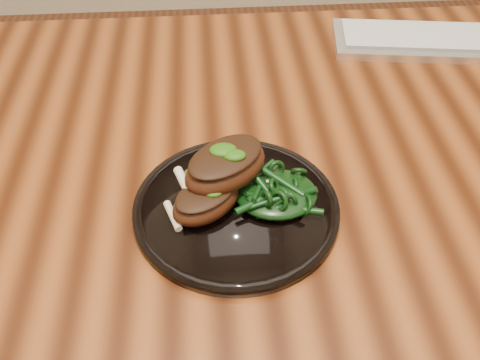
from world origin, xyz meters
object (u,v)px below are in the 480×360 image
greens_heap (277,190)px  desk (283,173)px  plate (236,208)px  keyboard (455,41)px  lamb_chop_front (206,200)px

greens_heap → desk: bearing=76.9°
plate → keyboard: size_ratio=0.57×
plate → lamb_chop_front: bearing=-165.9°
greens_heap → keyboard: (0.39, 0.39, -0.02)m
lamb_chop_front → plate: bearing=14.1°
plate → lamb_chop_front: lamb_chop_front is taller
plate → lamb_chop_front: size_ratio=2.34×
desk → greens_heap: greens_heap is taller
lamb_chop_front → greens_heap: (0.09, 0.01, -0.00)m
plate → lamb_chop_front: (-0.04, -0.01, 0.03)m
desk → plate: bearing=-119.0°
desk → greens_heap: 0.19m
plate → keyboard: (0.44, 0.40, 0.00)m
lamb_chop_front → greens_heap: size_ratio=1.07×
desk → plate: (-0.09, -0.16, 0.09)m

